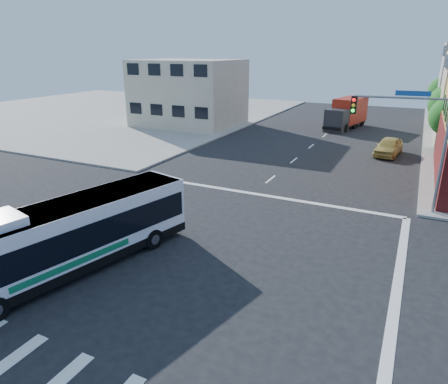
% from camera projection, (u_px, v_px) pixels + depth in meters
% --- Properties ---
extents(ground, '(120.00, 120.00, 0.00)m').
position_uv_depth(ground, '(177.00, 255.00, 18.71)').
color(ground, black).
rests_on(ground, ground).
extents(sidewalk_nw, '(50.00, 50.00, 0.15)m').
position_uv_depth(sidewalk_nw, '(107.00, 111.00, 62.76)').
color(sidewalk_nw, gray).
rests_on(sidewalk_nw, ground).
extents(building_west, '(12.06, 10.06, 8.00)m').
position_uv_depth(building_west, '(189.00, 93.00, 49.77)').
color(building_west, beige).
rests_on(building_west, ground).
extents(signal_mast_ne, '(7.91, 1.13, 8.07)m').
position_uv_depth(signal_mast_ne, '(413.00, 128.00, 22.29)').
color(signal_mast_ne, gray).
rests_on(signal_mast_ne, ground).
extents(street_tree_b, '(3.80, 3.80, 5.79)m').
position_uv_depth(street_tree_b, '(448.00, 103.00, 42.96)').
color(street_tree_b, '#352113').
rests_on(street_tree_b, ground).
extents(street_tree_c, '(3.40, 3.40, 5.29)m').
position_uv_depth(street_tree_c, '(445.00, 98.00, 49.84)').
color(street_tree_c, '#352113').
rests_on(street_tree_c, ground).
extents(street_tree_d, '(4.00, 4.00, 6.03)m').
position_uv_depth(street_tree_d, '(444.00, 89.00, 56.47)').
color(street_tree_d, '#352113').
rests_on(street_tree_d, ground).
extents(transit_bus, '(5.12, 11.63, 3.37)m').
position_uv_depth(transit_bus, '(68.00, 236.00, 16.89)').
color(transit_bus, black).
rests_on(transit_bus, ground).
extents(box_truck, '(3.96, 8.30, 3.60)m').
position_uv_depth(box_truck, '(347.00, 114.00, 48.59)').
color(box_truck, '#26272C').
rests_on(box_truck, ground).
extents(parked_car, '(2.50, 4.94, 1.61)m').
position_uv_depth(parked_car, '(389.00, 147.00, 36.26)').
color(parked_car, tan).
rests_on(parked_car, ground).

